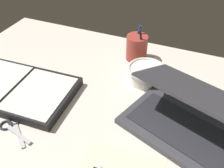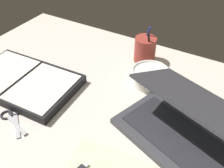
{
  "view_description": "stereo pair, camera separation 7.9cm",
  "coord_description": "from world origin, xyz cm",
  "px_view_note": "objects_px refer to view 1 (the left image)",
  "views": [
    {
      "loc": [
        20.48,
        -47.4,
        59.89
      ],
      "look_at": [
        -2.71,
        8.93,
        9.0
      ],
      "focal_mm": 40.0,
      "sensor_mm": 36.0,
      "label": 1
    },
    {
      "loc": [
        27.6,
        -43.91,
        59.89
      ],
      "look_at": [
        -2.71,
        8.93,
        9.0
      ],
      "focal_mm": 40.0,
      "sensor_mm": 36.0,
      "label": 2
    }
  ],
  "objects_px": {
    "laptop": "(188,118)",
    "bowl": "(146,73)",
    "pen_cup": "(137,48)",
    "scissors": "(12,126)",
    "planner": "(17,89)"
  },
  "relations": [
    {
      "from": "laptop",
      "to": "pen_cup",
      "type": "bearing_deg",
      "value": 149.44
    },
    {
      "from": "planner",
      "to": "scissors",
      "type": "height_order",
      "value": "planner"
    },
    {
      "from": "pen_cup",
      "to": "planner",
      "type": "relative_size",
      "value": 0.37
    },
    {
      "from": "bowl",
      "to": "planner",
      "type": "bearing_deg",
      "value": -148.89
    },
    {
      "from": "pen_cup",
      "to": "planner",
      "type": "distance_m",
      "value": 0.48
    },
    {
      "from": "bowl",
      "to": "planner",
      "type": "height_order",
      "value": "bowl"
    },
    {
      "from": "planner",
      "to": "laptop",
      "type": "bearing_deg",
      "value": 3.54
    },
    {
      "from": "bowl",
      "to": "scissors",
      "type": "height_order",
      "value": "bowl"
    },
    {
      "from": "pen_cup",
      "to": "scissors",
      "type": "relative_size",
      "value": 1.09
    },
    {
      "from": "pen_cup",
      "to": "scissors",
      "type": "height_order",
      "value": "pen_cup"
    },
    {
      "from": "pen_cup",
      "to": "scissors",
      "type": "xyz_separation_m",
      "value": [
        -0.23,
        -0.49,
        -0.05
      ]
    },
    {
      "from": "bowl",
      "to": "pen_cup",
      "type": "relative_size",
      "value": 0.97
    },
    {
      "from": "laptop",
      "to": "bowl",
      "type": "xyz_separation_m",
      "value": [
        -0.17,
        0.17,
        -0.01
      ]
    },
    {
      "from": "bowl",
      "to": "planner",
      "type": "distance_m",
      "value": 0.45
    },
    {
      "from": "scissors",
      "to": "pen_cup",
      "type": "bearing_deg",
      "value": 91.17
    }
  ]
}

